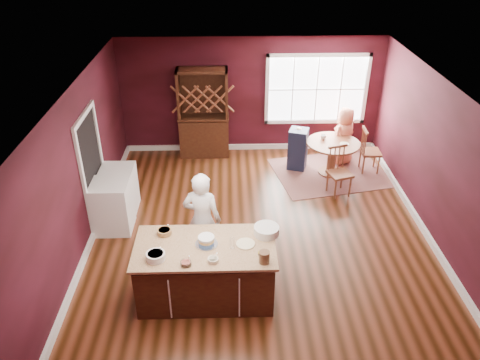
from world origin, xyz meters
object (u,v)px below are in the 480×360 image
layer_cake (206,241)px  seated_woman (344,136)px  dining_table (332,151)px  chair_south (340,172)px  baker (202,220)px  chair_north (340,139)px  chair_east (371,150)px  toddler (297,133)px  high_chair (298,148)px  kitchen_island (206,272)px  dryer (119,189)px  hutch (203,114)px  washer (112,206)px

layer_cake → seated_woman: seated_woman is taller
dining_table → chair_south: 0.88m
dining_table → baker: size_ratio=0.68×
layer_cake → chair_north: layer_cake is taller
chair_north → baker: bearing=10.7°
chair_east → toddler: chair_east is taller
seated_woman → high_chair: size_ratio=1.37×
kitchen_island → layer_cake: (0.03, 0.04, 0.55)m
dryer → hutch: bearing=56.2°
hutch → chair_north: bearing=-4.9°
chair_north → seated_woman: seated_woman is taller
kitchen_island → toddler: bearing=65.2°
seated_woman → high_chair: 1.10m
baker → toddler: (1.94, 3.29, -0.03)m
layer_cake → hutch: size_ratio=0.16×
dining_table → baker: baker is taller
baker → chair_south: size_ratio=1.61×
kitchen_island → dining_table: size_ratio=1.78×
kitchen_island → dryer: bearing=125.8°
toddler → chair_east: bearing=-9.6°
baker → hutch: size_ratio=0.81×
dining_table → chair_north: bearing=65.3°
hutch → washer: size_ratio=2.20×
high_chair → washer: high_chair is taller
high_chair → hutch: (-2.10, 0.73, 0.55)m
kitchen_island → baker: bearing=95.0°
dining_table → chair_north: 0.80m
seated_woman → kitchen_island: bearing=18.3°
dryer → washer: bearing=-90.0°
chair_south → dryer: 4.35m
hutch → dryer: hutch is taller
dining_table → dryer: (-4.35, -1.30, -0.08)m
high_chair → washer: size_ratio=1.03×
chair_north → toddler: bearing=-20.6°
baker → seated_woman: 4.58m
baker → toddler: bearing=-108.8°
baker → seated_woman: baker is taller
chair_east → dryer: (-5.22, -1.38, -0.06)m
seated_woman → chair_north: bearing=-123.1°
chair_north → dining_table: bearing=25.6°
kitchen_island → toddler: size_ratio=7.80×
layer_cake → high_chair: bearing=64.4°
layer_cake → seated_woman: bearing=54.6°
chair_north → chair_east: bearing=89.5°
chair_north → hutch: 3.21m
dryer → seated_woman: bearing=20.9°
high_chair → hutch: 2.29m
chair_east → dining_table: bearing=96.4°
kitchen_island → hutch: hutch is taller
chair_north → washer: 5.39m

